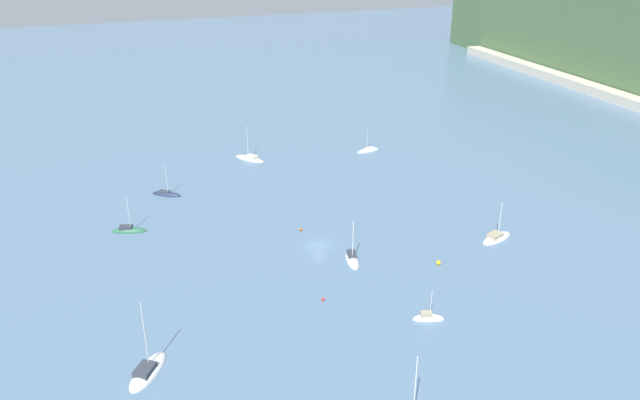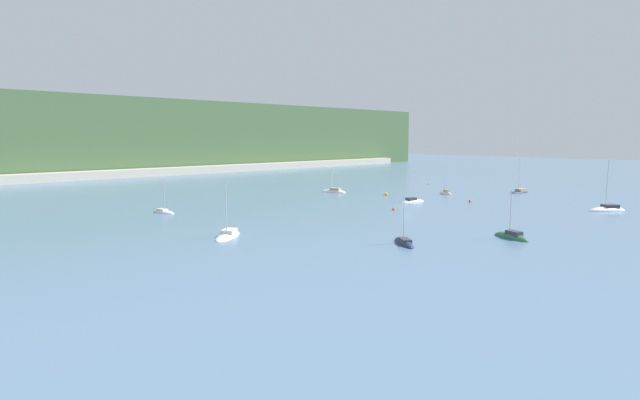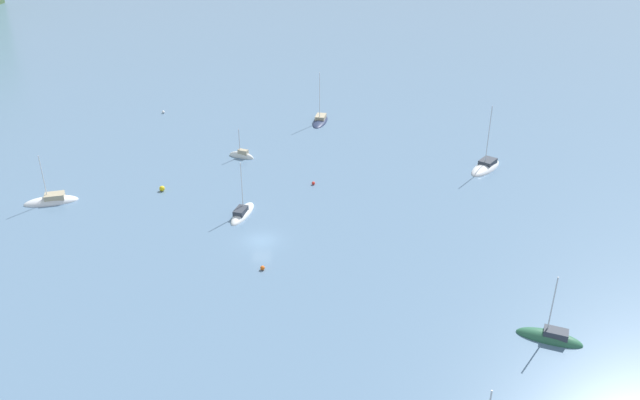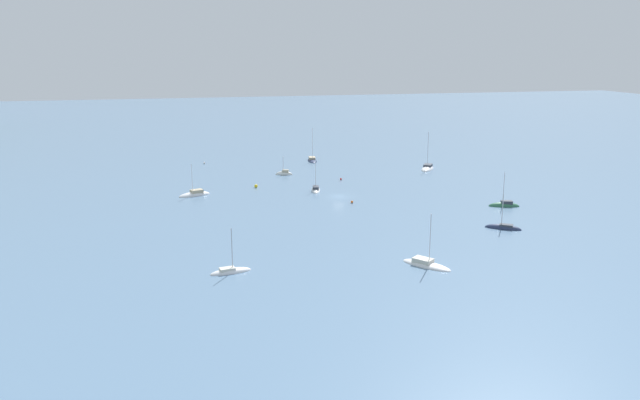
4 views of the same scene
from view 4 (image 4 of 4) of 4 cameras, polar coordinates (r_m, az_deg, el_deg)
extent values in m
plane|color=slate|center=(145.40, 1.69, 0.33)|extent=(600.00, 600.00, 0.00)
ellipsoid|color=#2D6647|center=(142.09, 16.47, -0.56)|extent=(3.88, 6.93, 1.88)
cube|color=#333842|center=(141.99, 16.70, -0.21)|extent=(2.03, 2.70, 0.77)
cylinder|color=silver|center=(141.10, 16.45, 1.03)|extent=(0.14, 0.14, 7.04)
ellipsoid|color=silver|center=(149.12, -11.41, 0.40)|extent=(5.10, 8.09, 1.81)
cube|color=tan|center=(149.14, -11.21, 0.78)|extent=(2.70, 3.22, 0.85)
cylinder|color=silver|center=(148.13, -11.62, 1.89)|extent=(0.14, 0.14, 6.98)
ellipsoid|color=#232D4C|center=(190.69, -0.71, 3.59)|extent=(8.39, 3.55, 1.10)
cube|color=tan|center=(191.20, -0.73, 3.84)|extent=(3.12, 2.17, 0.84)
cylinder|color=silver|center=(189.44, -0.70, 5.11)|extent=(0.14, 0.14, 9.71)
ellipsoid|color=white|center=(170.16, -3.30, 2.31)|extent=(2.74, 4.90, 1.98)
cube|color=tan|center=(169.92, -3.18, 2.63)|extent=(1.39, 1.90, 0.85)
cylinder|color=silver|center=(169.66, -3.39, 3.25)|extent=(0.14, 0.14, 4.53)
ellipsoid|color=white|center=(151.20, -0.40, 0.87)|extent=(7.29, 3.43, 1.57)
cube|color=#333842|center=(150.47, -0.39, 1.12)|extent=(2.77, 1.91, 0.78)
cylinder|color=silver|center=(150.66, -0.40, 2.43)|extent=(0.14, 0.14, 7.42)
ellipsoid|color=#232D4C|center=(124.77, 16.39, -2.53)|extent=(5.39, 6.70, 1.73)
cube|color=#333842|center=(124.54, 16.66, -2.25)|extent=(2.46, 2.77, 0.45)
cylinder|color=silver|center=(123.82, 16.35, -0.86)|extent=(0.14, 0.14, 6.51)
ellipsoid|color=silver|center=(98.09, -8.17, -6.57)|extent=(3.05, 6.76, 1.38)
cube|color=beige|center=(97.75, -8.47, -6.27)|extent=(1.75, 2.55, 0.46)
cylinder|color=#B2B2B7|center=(96.94, -8.06, -4.48)|extent=(0.14, 0.14, 6.70)
ellipsoid|color=silver|center=(180.22, 9.78, 2.79)|extent=(8.71, 7.22, 1.88)
cube|color=#333842|center=(180.70, 9.84, 3.12)|extent=(3.71, 3.46, 0.83)
cylinder|color=silver|center=(178.83, 9.83, 4.55)|extent=(0.14, 0.14, 10.31)
ellipsoid|color=silver|center=(101.38, 9.72, -5.94)|extent=(8.48, 7.42, 1.26)
cube|color=beige|center=(101.45, 9.40, -5.48)|extent=(3.63, 3.42, 0.77)
cylinder|color=silver|center=(99.77, 10.04, -3.56)|extent=(0.14, 0.14, 8.29)
sphere|color=yellow|center=(155.06, -5.87, 1.28)|extent=(0.84, 0.84, 0.84)
sphere|color=white|center=(188.85, -10.53, 3.35)|extent=(0.58, 0.58, 0.58)
sphere|color=orange|center=(139.26, 2.94, -0.17)|extent=(0.56, 0.56, 0.56)
sphere|color=red|center=(163.31, 1.92, 1.93)|extent=(0.53, 0.53, 0.53)
camera|label=1|loc=(244.13, 3.62, 18.82)|focal=35.00mm
camera|label=2|loc=(115.51, 52.48, -0.75)|focal=28.00mm
camera|label=3|loc=(83.60, 24.71, 18.09)|focal=35.00mm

